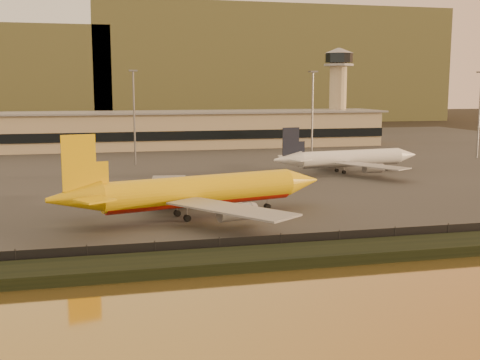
% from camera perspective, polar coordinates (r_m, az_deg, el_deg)
% --- Properties ---
extents(ground, '(900.00, 900.00, 0.00)m').
position_cam_1_polar(ground, '(89.21, 0.12, -4.82)').
color(ground, black).
rests_on(ground, ground).
extents(embankment, '(320.00, 7.00, 1.40)m').
position_cam_1_polar(embankment, '(73.18, 3.32, -7.31)').
color(embankment, black).
rests_on(embankment, ground).
extents(tarmac, '(320.00, 220.00, 0.20)m').
position_cam_1_polar(tarmac, '(181.60, -7.05, 2.10)').
color(tarmac, '#2D2D2D').
rests_on(tarmac, ground).
extents(perimeter_fence, '(300.00, 0.05, 2.20)m').
position_cam_1_polar(perimeter_fence, '(76.71, 2.45, -6.09)').
color(perimeter_fence, black).
rests_on(perimeter_fence, tarmac).
extents(terminal_building, '(202.00, 25.00, 12.60)m').
position_cam_1_polar(terminal_building, '(210.37, -12.00, 4.56)').
color(terminal_building, tan).
rests_on(terminal_building, tarmac).
extents(control_tower, '(11.20, 11.20, 35.50)m').
position_cam_1_polar(control_tower, '(233.54, 9.28, 8.82)').
color(control_tower, tan).
rests_on(control_tower, tarmac).
extents(apron_light_masts, '(152.20, 12.20, 25.40)m').
position_cam_1_polar(apron_light_masts, '(163.25, -1.05, 6.92)').
color(apron_light_masts, slate).
rests_on(apron_light_masts, tarmac).
extents(distant_hills, '(470.00, 160.00, 70.00)m').
position_cam_1_polar(distant_hills, '(424.34, -13.89, 9.91)').
color(distant_hills, olive).
rests_on(distant_hills, ground).
extents(dhl_cargo_jet, '(46.55, 44.70, 14.04)m').
position_cam_1_polar(dhl_cargo_jet, '(96.80, -4.16, -1.11)').
color(dhl_cargo_jet, '#E2B20B').
rests_on(dhl_cargo_jet, tarmac).
extents(white_narrowbody_jet, '(40.02, 38.74, 11.50)m').
position_cam_1_polar(white_narrowbody_jet, '(150.28, 10.22, 2.00)').
color(white_narrowbody_jet, white).
rests_on(white_narrowbody_jet, tarmac).
extents(gse_vehicle_yellow, '(4.48, 2.10, 2.00)m').
position_cam_1_polar(gse_vehicle_yellow, '(122.23, 3.79, -0.56)').
color(gse_vehicle_yellow, '#E2B20B').
rests_on(gse_vehicle_yellow, tarmac).
extents(gse_vehicle_white, '(3.82, 2.06, 1.64)m').
position_cam_1_polar(gse_vehicle_white, '(121.64, -8.61, -0.77)').
color(gse_vehicle_white, white).
rests_on(gse_vehicle_white, tarmac).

